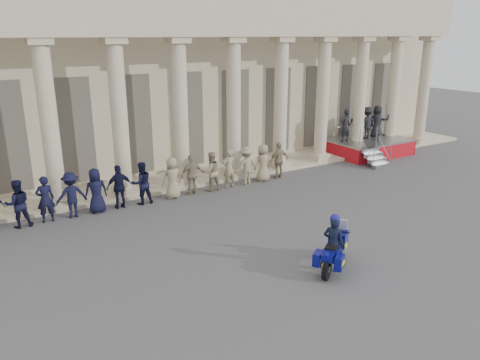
# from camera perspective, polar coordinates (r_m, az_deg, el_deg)

# --- Properties ---
(ground) EXTENTS (90.00, 90.00, 0.00)m
(ground) POSITION_cam_1_polar(r_m,az_deg,el_deg) (13.62, 2.54, -10.67)
(ground) COLOR #434346
(ground) RESTS_ON ground
(building) EXTENTS (40.00, 12.50, 9.00)m
(building) POSITION_cam_1_polar(r_m,az_deg,el_deg) (25.65, -16.58, 12.47)
(building) COLOR #BBAC8C
(building) RESTS_ON ground
(officer_rank) EXTENTS (19.85, 0.64, 1.70)m
(officer_rank) POSITION_cam_1_polar(r_m,az_deg,el_deg) (17.91, -20.75, -1.86)
(officer_rank) COLOR black
(officer_rank) RESTS_ON ground
(reviewing_stand) EXTENTS (4.26, 4.08, 2.61)m
(reviewing_stand) POSITION_cam_1_polar(r_m,az_deg,el_deg) (26.88, 15.52, 6.05)
(reviewing_stand) COLOR gray
(reviewing_stand) RESTS_ON ground
(motorcycle) EXTENTS (1.75, 1.38, 1.29)m
(motorcycle) POSITION_cam_1_polar(r_m,az_deg,el_deg) (13.62, 11.37, -8.39)
(motorcycle) COLOR black
(motorcycle) RESTS_ON ground
(rider) EXTENTS (0.64, 0.70, 1.70)m
(rider) POSITION_cam_1_polar(r_m,az_deg,el_deg) (13.40, 11.33, -7.47)
(rider) COLOR black
(rider) RESTS_ON ground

